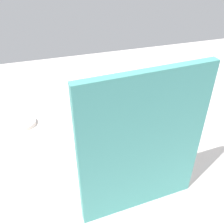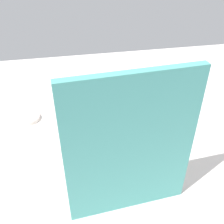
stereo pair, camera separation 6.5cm
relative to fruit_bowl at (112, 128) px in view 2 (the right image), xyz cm
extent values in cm
cube|color=beige|center=(-3.84, 1.45, -3.99)|extent=(180.00, 140.00, 3.00)
cylinder|color=white|center=(0.00, 0.00, 0.00)|extent=(24.60, 24.60, 4.98)
sphere|color=orange|center=(2.14, 6.79, 6.00)|extent=(7.02, 7.02, 7.02)
sphere|color=orange|center=(-5.58, 4.05, 6.00)|extent=(7.02, 7.02, 7.02)
sphere|color=orange|center=(-4.33, -1.58, 6.00)|extent=(7.02, 7.02, 7.02)
sphere|color=orange|center=(-1.10, -6.17, 6.00)|extent=(7.02, 7.02, 7.02)
sphere|color=orange|center=(3.63, -3.05, 6.00)|extent=(7.02, 7.02, 7.02)
sphere|color=orange|center=(6.73, 2.42, 6.00)|extent=(7.02, 7.02, 7.02)
ellipsoid|color=yellow|center=(-0.22, -2.81, 4.49)|extent=(17.18, 4.87, 4.00)
ellipsoid|color=yellow|center=(-0.50, -4.05, 6.69)|extent=(17.28, 10.00, 4.00)
cube|color=teal|center=(1.38, 26.98, 15.51)|extent=(28.06, 3.74, 36.00)
cylinder|color=silver|center=(27.53, -13.81, -1.84)|extent=(7.97, 7.97, 1.30)
camera|label=1|loc=(19.30, 64.11, 53.15)|focal=42.17mm
camera|label=2|loc=(13.01, 65.68, 53.15)|focal=42.17mm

